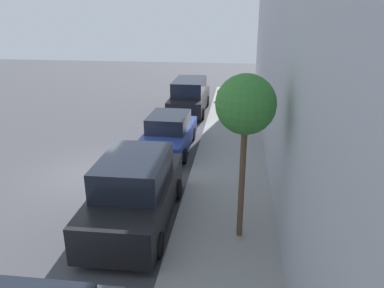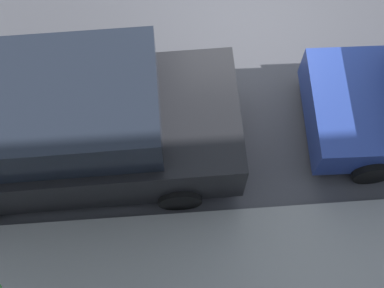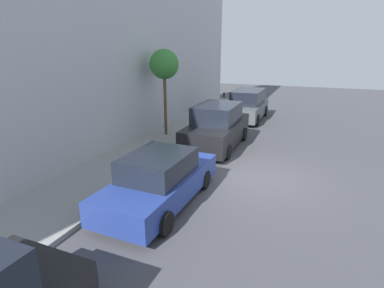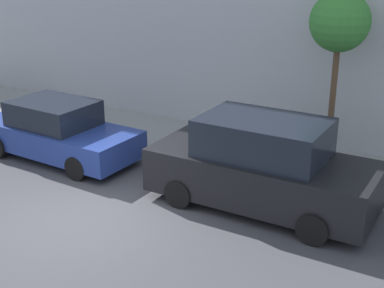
# 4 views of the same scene
# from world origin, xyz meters

# --- Properties ---
(ground_plane) EXTENTS (60.00, 60.00, 0.00)m
(ground_plane) POSITION_xyz_m (0.00, 0.00, 0.00)
(ground_plane) COLOR #424247
(parked_suv_second) EXTENTS (2.08, 4.82, 1.98)m
(parked_suv_second) POSITION_xyz_m (2.37, -2.85, 0.93)
(parked_suv_second) COLOR black
(parked_suv_second) RESTS_ON ground_plane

